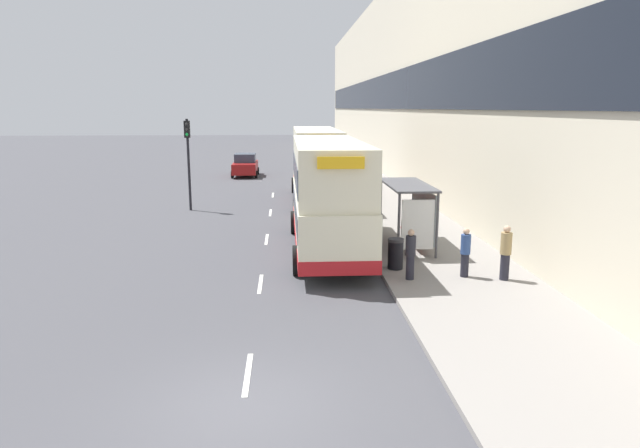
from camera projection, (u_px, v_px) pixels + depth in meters
ground_plane at (243, 407)px, 10.73m from camera, size 220.00×220.00×0.00m
pavement at (352, 173)px, 48.75m from camera, size 5.00×93.00×0.14m
terrace_facade at (400, 83)px, 47.48m from camera, size 3.10×93.00×15.14m
lane_mark_0 at (248, 374)px, 12.06m from camera, size 0.12×2.00×0.01m
lane_mark_1 at (260, 284)px, 18.24m from camera, size 0.12×2.00×0.01m
lane_mark_2 at (267, 239)px, 24.42m from camera, size 0.12×2.00×0.01m
lane_mark_3 at (270, 213)px, 30.60m from camera, size 0.12×2.00×0.01m
lane_mark_4 at (273, 195)px, 36.78m from camera, size 0.12×2.00×0.01m
bus_shelter at (413, 204)px, 22.08m from camera, size 1.60×4.20×2.48m
double_decker_bus_near at (328, 194)px, 21.94m from camera, size 2.85×10.06×4.30m
double_decker_bus_ahead at (316, 163)px, 33.91m from camera, size 2.85×11.01×4.30m
car_0 at (245, 165)px, 46.86m from camera, size 2.10×4.36×1.84m
pedestrian_at_shelter at (506, 252)px, 18.05m from camera, size 0.35×0.35×1.77m
pedestrian_1 at (465, 252)px, 18.40m from camera, size 0.32×0.32×1.61m
pedestrian_2 at (376, 212)px, 25.20m from camera, size 0.33×0.33×1.69m
pedestrian_3 at (410, 254)px, 18.12m from camera, size 0.32×0.32×1.64m
litter_bin at (396, 254)px, 19.37m from camera, size 0.55×0.55×1.05m
traffic_light_far_kerb at (188, 149)px, 30.68m from camera, size 0.30×0.32×4.96m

